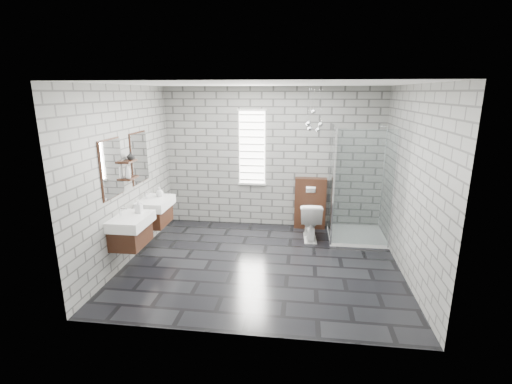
% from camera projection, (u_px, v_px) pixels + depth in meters
% --- Properties ---
extents(floor, '(4.20, 3.60, 0.02)m').
position_uv_depth(floor, '(262.00, 263.00, 5.82)').
color(floor, black).
rests_on(floor, ground).
extents(ceiling, '(4.20, 3.60, 0.02)m').
position_uv_depth(ceiling, '(263.00, 83.00, 5.10)').
color(ceiling, white).
rests_on(ceiling, wall_back).
extents(wall_back, '(4.20, 0.02, 2.70)m').
position_uv_depth(wall_back, '(273.00, 158.00, 7.19)').
color(wall_back, gray).
rests_on(wall_back, floor).
extents(wall_front, '(4.20, 0.02, 2.70)m').
position_uv_depth(wall_front, '(242.00, 220.00, 3.73)').
color(wall_front, gray).
rests_on(wall_front, floor).
extents(wall_left, '(0.02, 3.60, 2.70)m').
position_uv_depth(wall_left, '(127.00, 175.00, 5.72)').
color(wall_left, gray).
rests_on(wall_left, floor).
extents(wall_right, '(0.02, 3.60, 2.70)m').
position_uv_depth(wall_right, '(411.00, 184.00, 5.20)').
color(wall_right, gray).
rests_on(wall_right, floor).
extents(vanity_left, '(0.47, 0.70, 1.57)m').
position_uv_depth(vanity_left, '(129.00, 222.00, 5.40)').
color(vanity_left, '#3D2012').
rests_on(vanity_left, wall_left).
extents(vanity_right, '(0.47, 0.70, 1.57)m').
position_uv_depth(vanity_right, '(153.00, 204.00, 6.27)').
color(vanity_right, '#3D2012').
rests_on(vanity_right, wall_left).
extents(shelf_lower, '(0.14, 0.30, 0.03)m').
position_uv_depth(shelf_lower, '(130.00, 178.00, 5.67)').
color(shelf_lower, '#3D2012').
rests_on(shelf_lower, wall_left).
extents(shelf_upper, '(0.14, 0.30, 0.03)m').
position_uv_depth(shelf_upper, '(129.00, 161.00, 5.60)').
color(shelf_upper, '#3D2012').
rests_on(shelf_upper, wall_left).
extents(window, '(0.56, 0.05, 1.48)m').
position_uv_depth(window, '(252.00, 148.00, 7.16)').
color(window, white).
rests_on(window, wall_back).
extents(cistern_panel, '(0.60, 0.20, 1.00)m').
position_uv_depth(cistern_panel, '(310.00, 203.00, 7.22)').
color(cistern_panel, '#3D2012').
rests_on(cistern_panel, floor).
extents(flush_plate, '(0.18, 0.01, 0.12)m').
position_uv_depth(flush_plate, '(311.00, 190.00, 7.04)').
color(flush_plate, silver).
rests_on(flush_plate, cistern_panel).
extents(shower_enclosure, '(1.00, 1.00, 2.03)m').
position_uv_depth(shower_enclosure, '(353.00, 213.00, 6.63)').
color(shower_enclosure, white).
rests_on(shower_enclosure, floor).
extents(pendant_cluster, '(0.31, 0.25, 0.79)m').
position_uv_depth(pendant_cluster, '(314.00, 123.00, 6.50)').
color(pendant_cluster, silver).
rests_on(pendant_cluster, ceiling).
extents(toilet, '(0.42, 0.70, 0.70)m').
position_uv_depth(toilet, '(310.00, 220.00, 6.71)').
color(toilet, white).
rests_on(toilet, floor).
extents(soap_bottle_a, '(0.10, 0.10, 0.20)m').
position_uv_depth(soap_bottle_a, '(139.00, 206.00, 5.50)').
color(soap_bottle_a, '#B2B2B2').
rests_on(soap_bottle_a, vanity_left).
extents(soap_bottle_b, '(0.17, 0.17, 0.17)m').
position_uv_depth(soap_bottle_b, '(159.00, 192.00, 6.37)').
color(soap_bottle_b, '#B2B2B2').
rests_on(soap_bottle_b, vanity_right).
extents(soap_bottle_c, '(0.10, 0.10, 0.23)m').
position_uv_depth(soap_bottle_c, '(128.00, 171.00, 5.55)').
color(soap_bottle_c, '#B2B2B2').
rests_on(soap_bottle_c, shelf_lower).
extents(vase, '(0.12, 0.12, 0.12)m').
position_uv_depth(vase, '(130.00, 156.00, 5.63)').
color(vase, '#B2B2B2').
rests_on(vase, shelf_upper).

